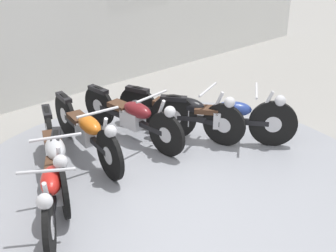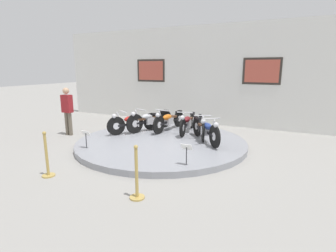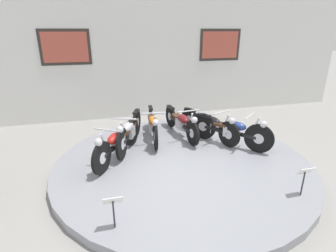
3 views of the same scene
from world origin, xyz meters
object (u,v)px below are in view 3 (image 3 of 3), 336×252
(info_placard_front_left, at_px, (113,205))
(info_placard_front_centre, at_px, (305,175))
(motorcycle_black, at_px, (209,124))
(motorcycle_blue, at_px, (231,130))
(motorcycle_orange, at_px, (153,124))
(motorcycle_silver, at_px, (129,130))
(motorcycle_red, at_px, (117,142))
(motorcycle_maroon, at_px, (181,122))

(info_placard_front_left, xyz_separation_m, info_placard_front_centre, (3.00, 0.00, 0.00))
(motorcycle_black, distance_m, info_placard_front_centre, 2.66)
(motorcycle_blue, height_order, info_placard_front_centre, motorcycle_blue)
(motorcycle_black, height_order, info_placard_front_left, motorcycle_black)
(motorcycle_blue, height_order, info_placard_front_left, motorcycle_blue)
(motorcycle_blue, xyz_separation_m, info_placard_front_left, (-2.79, -2.07, -0.02))
(motorcycle_orange, xyz_separation_m, motorcycle_blue, (1.65, -0.86, 0.01))
(motorcycle_blue, xyz_separation_m, info_placard_front_centre, (0.21, -2.07, -0.02))
(info_placard_front_centre, bearing_deg, motorcycle_silver, 133.41)
(motorcycle_red, xyz_separation_m, info_placard_front_centre, (2.79, -2.07, -0.01))
(info_placard_front_centre, bearing_deg, info_placard_front_left, 180.00)
(motorcycle_orange, bearing_deg, motorcycle_blue, -27.54)
(motorcycle_red, xyz_separation_m, motorcycle_black, (2.26, 0.54, -0.01))
(motorcycle_maroon, bearing_deg, info_placard_front_centre, -68.81)
(motorcycle_silver, bearing_deg, motorcycle_maroon, 13.37)
(motorcycle_red, distance_m, motorcycle_blue, 2.58)
(motorcycle_black, distance_m, info_placard_front_left, 3.60)
(motorcycle_red, xyz_separation_m, motorcycle_blue, (2.58, 0.00, 0.01))
(motorcycle_maroon, relative_size, motorcycle_blue, 1.25)
(motorcycle_black, xyz_separation_m, motorcycle_blue, (0.31, -0.54, 0.02))
(info_placard_front_left, bearing_deg, motorcycle_maroon, 57.59)
(info_placard_front_left, distance_m, info_placard_front_centre, 3.00)
(motorcycle_orange, bearing_deg, motorcycle_red, -136.86)
(motorcycle_maroon, bearing_deg, info_placard_front_left, -122.41)
(motorcycle_black, bearing_deg, motorcycle_maroon, 152.37)
(motorcycle_red, bearing_deg, motorcycle_silver, 60.28)
(motorcycle_orange, xyz_separation_m, info_placard_front_centre, (1.86, -2.93, -0.01))
(motorcycle_red, height_order, motorcycle_black, motorcycle_red)
(motorcycle_silver, bearing_deg, motorcycle_orange, 27.55)
(motorcycle_black, bearing_deg, info_placard_front_centre, -78.67)
(motorcycle_blue, bearing_deg, motorcycle_red, -179.89)
(motorcycle_red, height_order, motorcycle_orange, same)
(motorcycle_blue, distance_m, info_placard_front_left, 3.48)
(motorcycle_red, distance_m, motorcycle_maroon, 1.86)
(motorcycle_silver, bearing_deg, motorcycle_blue, -13.47)
(motorcycle_silver, relative_size, motorcycle_orange, 0.97)
(motorcycle_maroon, xyz_separation_m, motorcycle_black, (0.61, -0.32, 0.00))
(motorcycle_red, xyz_separation_m, motorcycle_silver, (0.31, 0.55, 0.02))
(motorcycle_orange, relative_size, motorcycle_maroon, 1.01)
(motorcycle_silver, xyz_separation_m, info_placard_front_centre, (2.47, -2.62, -0.03))
(motorcycle_black, relative_size, motorcycle_blue, 1.18)
(motorcycle_silver, xyz_separation_m, motorcycle_blue, (2.27, -0.54, -0.01))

